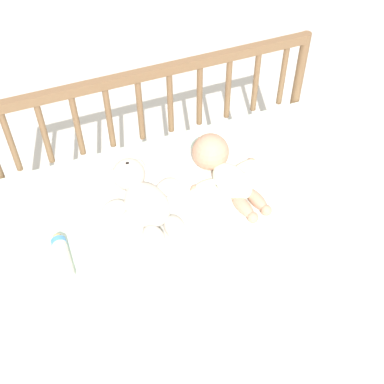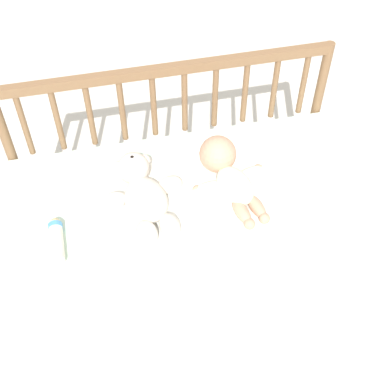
{
  "view_description": "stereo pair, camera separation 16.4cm",
  "coord_description": "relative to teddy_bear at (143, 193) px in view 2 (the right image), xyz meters",
  "views": [
    {
      "loc": [
        -0.42,
        -1.08,
        1.82
      ],
      "look_at": [
        0.0,
        0.01,
        0.49
      ],
      "focal_mm": 50.0,
      "sensor_mm": 36.0,
      "label": 1
    },
    {
      "loc": [
        -0.26,
        -1.13,
        1.82
      ],
      "look_at": [
        0.0,
        0.01,
        0.49
      ],
      "focal_mm": 50.0,
      "sensor_mm": 36.0,
      "label": 2
    }
  ],
  "objects": [
    {
      "name": "baby",
      "position": [
        0.3,
        0.03,
        0.0
      ],
      "size": [
        0.29,
        0.37,
        0.13
      ],
      "color": "#EAEACC",
      "rests_on": "crib_mattress"
    },
    {
      "name": "crib_mattress",
      "position": [
        0.16,
        -0.05,
        -0.26
      ],
      "size": [
        1.22,
        0.71,
        0.43
      ],
      "color": "silver",
      "rests_on": "ground_plane"
    },
    {
      "name": "blanket",
      "position": [
        0.15,
        -0.03,
        -0.04
      ],
      "size": [
        0.76,
        0.46,
        0.01
      ],
      "color": "white",
      "rests_on": "crib_mattress"
    },
    {
      "name": "baby_bottle",
      "position": [
        -0.3,
        -0.11,
        -0.02
      ],
      "size": [
        0.05,
        0.17,
        0.05
      ],
      "color": "#F4E5CC",
      "rests_on": "crib_mattress"
    },
    {
      "name": "ground_plane",
      "position": [
        0.16,
        -0.05,
        -0.48
      ],
      "size": [
        12.0,
        12.0,
        0.0
      ],
      "primitive_type": "plane",
      "color": "silver"
    },
    {
      "name": "teddy_bear",
      "position": [
        0.0,
        0.0,
        0.0
      ],
      "size": [
        0.29,
        0.38,
        0.12
      ],
      "color": "silver",
      "rests_on": "crib_mattress"
    },
    {
      "name": "crib_rail",
      "position": [
        0.16,
        0.33,
        0.05
      ],
      "size": [
        1.22,
        0.04,
        0.73
      ],
      "color": "brown",
      "rests_on": "ground_plane"
    }
  ]
}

